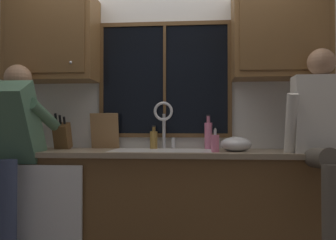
{
  "coord_description": "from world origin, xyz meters",
  "views": [
    {
      "loc": [
        0.33,
        -3.21,
        1.11
      ],
      "look_at": [
        0.08,
        -0.3,
        1.16
      ],
      "focal_mm": 39.13,
      "sensor_mm": 36.0,
      "label": 1
    }
  ],
  "objects_px": {
    "person_sitting_on_counter": "(327,128)",
    "knife_block": "(62,136)",
    "bottle_tall_clear": "(208,135)",
    "bottle_green_glass": "(154,139)",
    "cutting_board": "(105,131)",
    "person_standing": "(5,145)",
    "soap_dispenser": "(215,143)",
    "mixing_bowl": "(236,144)"
  },
  "relations": [
    {
      "from": "cutting_board",
      "to": "soap_dispenser",
      "type": "relative_size",
      "value": 1.73
    },
    {
      "from": "person_sitting_on_counter",
      "to": "knife_block",
      "type": "relative_size",
      "value": 3.92
    },
    {
      "from": "person_standing",
      "to": "soap_dispenser",
      "type": "distance_m",
      "value": 1.55
    },
    {
      "from": "cutting_board",
      "to": "bottle_green_glass",
      "type": "relative_size",
      "value": 1.56
    },
    {
      "from": "cutting_board",
      "to": "bottle_green_glass",
      "type": "distance_m",
      "value": 0.44
    },
    {
      "from": "person_sitting_on_counter",
      "to": "soap_dispenser",
      "type": "xyz_separation_m",
      "value": [
        -0.77,
        0.11,
        -0.11
      ]
    },
    {
      "from": "cutting_board",
      "to": "soap_dispenser",
      "type": "xyz_separation_m",
      "value": [
        0.94,
        -0.38,
        -0.08
      ]
    },
    {
      "from": "person_sitting_on_counter",
      "to": "bottle_tall_clear",
      "type": "distance_m",
      "value": 0.94
    },
    {
      "from": "person_standing",
      "to": "mixing_bowl",
      "type": "xyz_separation_m",
      "value": [
        1.7,
        0.29,
        -0.0
      ]
    },
    {
      "from": "person_standing",
      "to": "cutting_board",
      "type": "bearing_deg",
      "value": 42.86
    },
    {
      "from": "bottle_green_glass",
      "to": "bottle_tall_clear",
      "type": "relative_size",
      "value": 0.69
    },
    {
      "from": "person_standing",
      "to": "soap_dispenser",
      "type": "bearing_deg",
      "value": 6.61
    },
    {
      "from": "cutting_board",
      "to": "knife_block",
      "type": "bearing_deg",
      "value": -161.83
    },
    {
      "from": "cutting_board",
      "to": "bottle_tall_clear",
      "type": "distance_m",
      "value": 0.9
    },
    {
      "from": "soap_dispenser",
      "to": "person_sitting_on_counter",
      "type": "bearing_deg",
      "value": -8.23
    },
    {
      "from": "knife_block",
      "to": "bottle_tall_clear",
      "type": "distance_m",
      "value": 1.24
    },
    {
      "from": "knife_block",
      "to": "mixing_bowl",
      "type": "height_order",
      "value": "knife_block"
    },
    {
      "from": "mixing_bowl",
      "to": "bottle_tall_clear",
      "type": "relative_size",
      "value": 0.81
    },
    {
      "from": "soap_dispenser",
      "to": "person_standing",
      "type": "bearing_deg",
      "value": -173.39
    },
    {
      "from": "mixing_bowl",
      "to": "bottle_green_glass",
      "type": "height_order",
      "value": "bottle_green_glass"
    },
    {
      "from": "cutting_board",
      "to": "bottle_green_glass",
      "type": "height_order",
      "value": "cutting_board"
    },
    {
      "from": "knife_block",
      "to": "soap_dispenser",
      "type": "bearing_deg",
      "value": -11.74
    },
    {
      "from": "bottle_tall_clear",
      "to": "person_sitting_on_counter",
      "type": "bearing_deg",
      "value": -30.33
    },
    {
      "from": "person_standing",
      "to": "person_sitting_on_counter",
      "type": "bearing_deg",
      "value": 1.67
    },
    {
      "from": "mixing_bowl",
      "to": "person_standing",
      "type": "bearing_deg",
      "value": -170.47
    },
    {
      "from": "person_sitting_on_counter",
      "to": "bottle_green_glass",
      "type": "relative_size",
      "value": 6.31
    },
    {
      "from": "bottle_tall_clear",
      "to": "bottle_green_glass",
      "type": "bearing_deg",
      "value": -177.07
    },
    {
      "from": "soap_dispenser",
      "to": "bottle_green_glass",
      "type": "distance_m",
      "value": 0.61
    },
    {
      "from": "knife_block",
      "to": "soap_dispenser",
      "type": "height_order",
      "value": "knife_block"
    },
    {
      "from": "soap_dispenser",
      "to": "bottle_tall_clear",
      "type": "relative_size",
      "value": 0.62
    },
    {
      "from": "bottle_tall_clear",
      "to": "cutting_board",
      "type": "bearing_deg",
      "value": 179.17
    },
    {
      "from": "mixing_bowl",
      "to": "bottle_tall_clear",
      "type": "distance_m",
      "value": 0.34
    },
    {
      "from": "person_sitting_on_counter",
      "to": "knife_block",
      "type": "height_order",
      "value": "person_sitting_on_counter"
    },
    {
      "from": "knife_block",
      "to": "person_sitting_on_counter",
      "type": "bearing_deg",
      "value": -10.43
    },
    {
      "from": "mixing_bowl",
      "to": "soap_dispenser",
      "type": "xyz_separation_m",
      "value": [
        -0.16,
        -0.11,
        0.02
      ]
    },
    {
      "from": "person_standing",
      "to": "person_sitting_on_counter",
      "type": "height_order",
      "value": "person_sitting_on_counter"
    },
    {
      "from": "person_sitting_on_counter",
      "to": "knife_block",
      "type": "bearing_deg",
      "value": 169.57
    },
    {
      "from": "person_standing",
      "to": "mixing_bowl",
      "type": "bearing_deg",
      "value": 9.53
    },
    {
      "from": "knife_block",
      "to": "person_standing",
      "type": "bearing_deg",
      "value": -120.41
    },
    {
      "from": "person_sitting_on_counter",
      "to": "soap_dispenser",
      "type": "bearing_deg",
      "value": 171.77
    },
    {
      "from": "person_standing",
      "to": "knife_block",
      "type": "xyz_separation_m",
      "value": [
        0.26,
        0.44,
        0.05
      ]
    },
    {
      "from": "mixing_bowl",
      "to": "knife_block",
      "type": "bearing_deg",
      "value": 173.74
    }
  ]
}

